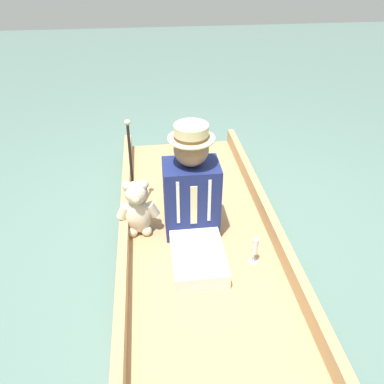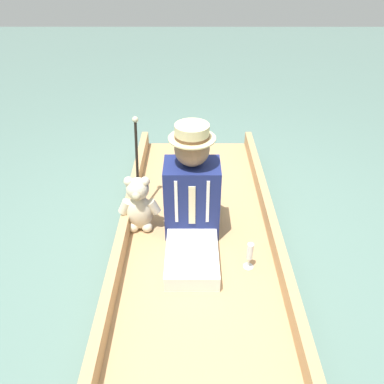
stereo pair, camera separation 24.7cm
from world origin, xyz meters
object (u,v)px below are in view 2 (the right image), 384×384
object	(u,v)px
walking_cane	(137,158)
teddy_bear	(139,205)
seated_person	(192,199)
wine_glass	(250,253)

from	to	relation	value
walking_cane	teddy_bear	bearing A→B (deg)	96.41
teddy_bear	walking_cane	world-z (taller)	walking_cane
seated_person	teddy_bear	xyz separation A→B (m)	(0.37, -0.08, -0.11)
seated_person	wine_glass	xyz separation A→B (m)	(-0.36, 0.31, -0.19)
wine_glass	teddy_bear	bearing A→B (deg)	-28.30
teddy_bear	wine_glass	size ratio (longest dim) A/B	2.22
seated_person	walking_cane	bearing A→B (deg)	-38.28
wine_glass	walking_cane	size ratio (longest dim) A/B	0.27
seated_person	walking_cane	size ratio (longest dim) A/B	1.15
teddy_bear	walking_cane	size ratio (longest dim) A/B	0.61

